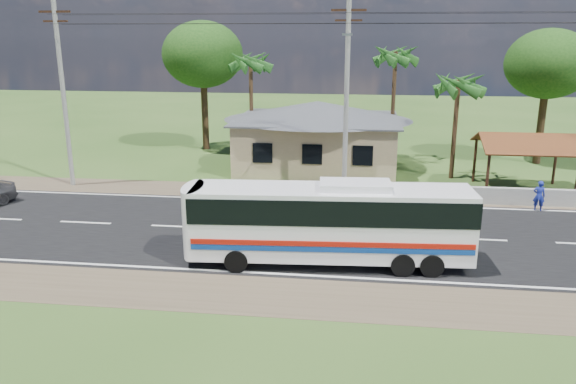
{
  "coord_description": "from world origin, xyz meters",
  "views": [
    {
      "loc": [
        3.68,
        -23.77,
        8.65
      ],
      "look_at": [
        0.55,
        1.0,
        1.58
      ],
      "focal_mm": 35.0,
      "sensor_mm": 36.0,
      "label": 1
    }
  ],
  "objects_px": {
    "coach_bus": "(331,218)",
    "person": "(539,196)",
    "motorcycle": "(414,194)",
    "waiting_shed": "(526,144)"
  },
  "relations": [
    {
      "from": "motorcycle",
      "to": "coach_bus",
      "type": "bearing_deg",
      "value": 132.94
    },
    {
      "from": "coach_bus",
      "to": "person",
      "type": "distance_m",
      "value": 12.95
    },
    {
      "from": "motorcycle",
      "to": "person",
      "type": "relative_size",
      "value": 1.14
    },
    {
      "from": "waiting_shed",
      "to": "coach_bus",
      "type": "height_order",
      "value": "waiting_shed"
    },
    {
      "from": "waiting_shed",
      "to": "coach_bus",
      "type": "bearing_deg",
      "value": -130.63
    },
    {
      "from": "coach_bus",
      "to": "person",
      "type": "height_order",
      "value": "coach_bus"
    },
    {
      "from": "waiting_shed",
      "to": "motorcycle",
      "type": "height_order",
      "value": "waiting_shed"
    },
    {
      "from": "coach_bus",
      "to": "waiting_shed",
      "type": "bearing_deg",
      "value": 45.52
    },
    {
      "from": "person",
      "to": "motorcycle",
      "type": "bearing_deg",
      "value": 5.14
    },
    {
      "from": "motorcycle",
      "to": "waiting_shed",
      "type": "bearing_deg",
      "value": -86.6
    }
  ]
}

